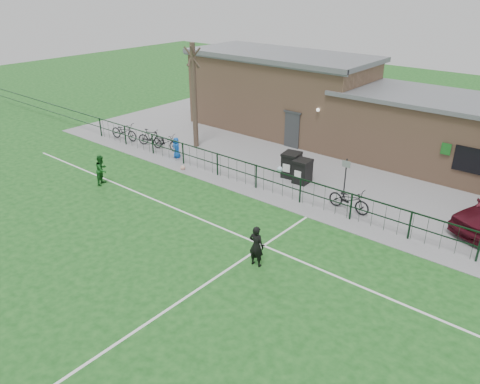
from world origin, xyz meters
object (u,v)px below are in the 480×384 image
Objects in this scene: wheelie_bin_left at (302,172)px; bicycle_a at (124,131)px; bare_tree at (194,97)px; outfield_player at (102,170)px; spectator_child at (176,148)px; ball_ground at (183,168)px; wheelie_bin_right at (291,165)px; bicycle_c at (165,142)px; sign_post at (345,180)px; bicycle_b at (151,137)px; bicycle_e at (349,200)px.

wheelie_bin_left is 12.22m from bicycle_a.
outfield_player is at bearing -86.63° from bare_tree.
spectator_child is 4.77× the size of ball_ground.
outfield_player reaches higher than wheelie_bin_right.
spectator_child reaches higher than bicycle_c.
bicycle_c is at bearing -176.36° from wheelie_bin_left.
bare_tree is 5.06× the size of wheelie_bin_right.
bare_tree reaches higher than sign_post.
bicycle_b is 0.91× the size of bicycle_c.
ball_ground is (-8.29, -2.10, -0.90)m from sign_post.
wheelie_bin_right is at bearing -89.45° from bicycle_a.
bicycle_c is (1.26, 0.01, -0.02)m from bicycle_b.
bicycle_c is at bearing 91.71° from bicycle_e.
bicycle_c is at bearing -91.99° from bicycle_a.
wheelie_bin_right is 3.49m from sign_post.
bicycle_c is 1.59× the size of spectator_child.
bare_tree is 4.07× the size of outfield_player.
wheelie_bin_left is 0.56× the size of bicycle_e.
sign_post is at bearing 14.90° from spectator_child.
sign_post is at bearing -5.64° from bare_tree.
bicycle_a is 1.10× the size of bicycle_c.
wheelie_bin_left is at bearing -93.71° from bicycle_c.
ball_ground is (-8.96, -1.32, -0.41)m from bicycle_e.
outfield_player is (-9.98, -5.87, -0.28)m from sign_post.
wheelie_bin_left is 0.54× the size of bicycle_a.
bicycle_e is at bearing -25.06° from wheelie_bin_left.
outfield_player is (-0.13, -4.80, 0.13)m from spectator_child.
sign_post reaches higher than bicycle_e.
spectator_child is at bearing -171.43° from wheelie_bin_left.
wheelie_bin_right is at bearing -90.93° from bicycle_c.
ball_ground is (3.00, -1.51, -0.38)m from bicycle_c.
bicycle_c is 5.44m from outfield_player.
outfield_player is (1.31, -5.27, 0.23)m from bicycle_c.
bicycle_a reaches higher than bicycle_b.
bare_tree is 3.57× the size of bicycle_b.
bicycle_e is 7.98× the size of ball_ground.
outfield_player is (-7.44, -6.35, 0.17)m from wheelie_bin_left.
bicycle_e is at bearing -101.68° from bicycle_c.
wheelie_bin_right is 0.59× the size of bicycle_a.
bare_tree reaches higher than bicycle_b.
bicycle_a is 1.74× the size of spectator_child.
spectator_child is 1.93m from ball_ground.
wheelie_bin_right is 1.02× the size of spectator_child.
bicycle_c is (-8.75, -1.08, -0.06)m from wheelie_bin_left.
wheelie_bin_left is at bearing -74.53° from outfield_player.
outfield_player is at bearing -176.81° from bicycle_c.
bicycle_e is (15.35, 0.18, -0.02)m from bicycle_a.
wheelie_bin_left is 0.55× the size of sign_post.
sign_post is 9.91m from spectator_child.
bicycle_e is (3.21, -1.27, -0.04)m from wheelie_bin_left.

